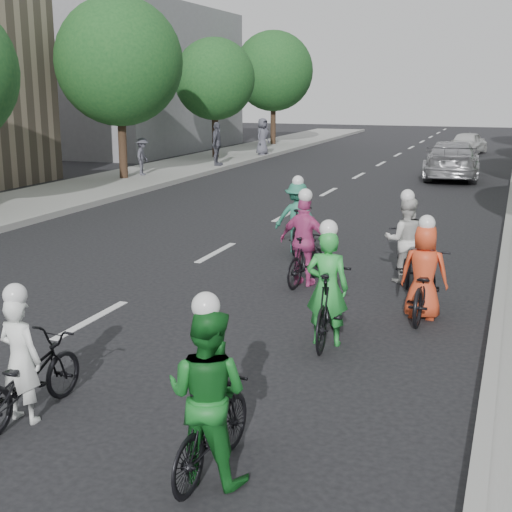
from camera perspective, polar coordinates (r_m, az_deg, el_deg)
The scene contains 20 objects.
ground at distance 11.64m, azimuth -13.01°, elevation -5.00°, with size 120.00×120.00×0.00m, color black.
sidewalk_left at distance 24.11m, azimuth -16.13°, elevation 4.45°, with size 4.00×80.00×0.15m, color gray.
curb_left at distance 23.02m, azimuth -12.19°, elevation 4.31°, with size 0.18×80.00×0.18m, color #999993.
curb_right at distance 19.52m, azimuth 19.50°, elevation 2.25°, with size 0.18×80.00×0.18m, color #999993.
bldg_sw at distance 43.30m, azimuth -10.95°, elevation 13.69°, with size 10.00×14.00×8.00m, color slate.
tree_l_3 at distance 28.15m, azimuth -10.91°, elevation 15.02°, with size 4.80×4.80×6.93m.
tree_l_4 at distance 36.17m, azimuth -3.34°, elevation 13.95°, with size 4.00×4.00×5.97m.
tree_l_5 at distance 44.58m, azimuth 1.40°, elevation 14.57°, with size 4.80×4.80×6.93m.
cyclist_0 at distance 8.37m, azimuth -17.91°, elevation -8.94°, with size 0.72×1.73×1.57m.
cyclist_1 at distance 13.21m, azimuth 3.96°, elevation 0.51°, with size 1.02×1.62×1.81m.
cyclist_2 at distance 13.72m, azimuth 11.87°, elevation 0.55°, with size 0.97×1.87×1.76m.
cyclist_3 at distance 11.64m, azimuth 13.30°, elevation -2.00°, with size 0.76×1.89×1.67m.
cyclist_4 at distance 15.90m, azimuth 3.38°, elevation 2.70°, with size 1.07×1.72×1.71m.
cyclist_5 at distance 6.79m, azimuth -3.75°, elevation -12.02°, with size 0.85×1.59×1.83m.
cyclist_6 at distance 10.25m, azimuth 5.79°, elevation -3.48°, with size 0.66×1.86×1.81m.
follow_car_lead at distance 29.77m, azimuth 15.41°, elevation 7.43°, with size 2.12×5.21×1.51m, color #A4A4A9.
follow_car_trail at distance 41.00m, azimuth 16.65°, elevation 8.67°, with size 1.47×3.65×1.24m, color silver.
spectator_0 at distance 29.05m, azimuth -9.06°, elevation 7.87°, with size 0.96×0.55×1.48m, color #4E4E5B.
spectator_1 at distance 32.25m, azimuth -3.15°, elevation 8.95°, with size 1.13×0.47×1.93m, color #545562.
spectator_2 at distance 37.30m, azimuth 0.53°, elevation 9.53°, with size 0.92×0.60×1.88m, color #545462.
Camera 1 is at (6.16, -9.20, 3.61)m, focal length 50.00 mm.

